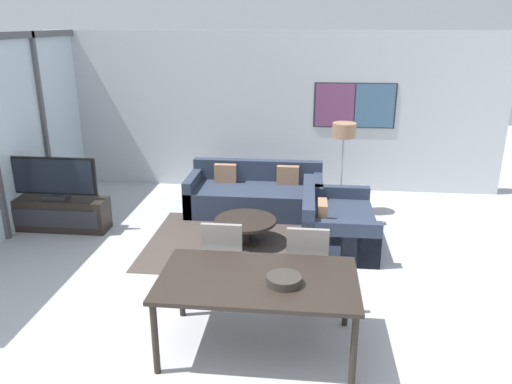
{
  "coord_description": "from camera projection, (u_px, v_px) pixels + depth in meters",
  "views": [
    {
      "loc": [
        0.67,
        -3.39,
        2.94
      ],
      "look_at": [
        0.06,
        2.37,
        0.95
      ],
      "focal_mm": 35.0,
      "sensor_mm": 36.0,
      "label": 1
    }
  ],
  "objects": [
    {
      "name": "coffee_table",
      "position": [
        245.0,
        225.0,
        6.89
      ],
      "size": [
        0.85,
        0.85,
        0.36
      ],
      "color": "black",
      "rests_on": "ground_plane"
    },
    {
      "name": "dining_chair_centre",
      "position": [
        307.0,
        263.0,
        5.22
      ],
      "size": [
        0.46,
        0.46,
        0.98
      ],
      "color": "gray",
      "rests_on": "ground_plane"
    },
    {
      "name": "sofa_side",
      "position": [
        332.0,
        225.0,
        6.91
      ],
      "size": [
        0.99,
        1.54,
        0.76
      ],
      "rotation": [
        0.0,
        0.0,
        1.57
      ],
      "color": "#2D384C",
      "rests_on": "ground_plane"
    },
    {
      "name": "tv_console",
      "position": [
        58.0,
        214.0,
        7.37
      ],
      "size": [
        1.49,
        0.4,
        0.48
      ],
      "color": "black",
      "rests_on": "ground_plane"
    },
    {
      "name": "dining_chair_left",
      "position": [
        224.0,
        258.0,
        5.33
      ],
      "size": [
        0.46,
        0.46,
        0.98
      ],
      "color": "gray",
      "rests_on": "ground_plane"
    },
    {
      "name": "dining_table",
      "position": [
        258.0,
        284.0,
        4.53
      ],
      "size": [
        1.81,
        1.03,
        0.74
      ],
      "color": "black",
      "rests_on": "ground_plane"
    },
    {
      "name": "television",
      "position": [
        53.0,
        178.0,
        7.19
      ],
      "size": [
        1.29,
        0.2,
        0.62
      ],
      "color": "#2D2D33",
      "rests_on": "tv_console"
    },
    {
      "name": "area_rug",
      "position": [
        246.0,
        243.0,
        6.97
      ],
      "size": [
        2.72,
        2.06,
        0.01
      ],
      "color": "#473D38",
      "rests_on": "ground_plane"
    },
    {
      "name": "wall_back",
      "position": [
        273.0,
        112.0,
        8.89
      ],
      "size": [
        8.14,
        0.09,
        2.8
      ],
      "color": "silver",
      "rests_on": "ground_plane"
    },
    {
      "name": "floor_lamp",
      "position": [
        344.0,
        137.0,
        7.65
      ],
      "size": [
        0.36,
        0.36,
        1.47
      ],
      "color": "#2D2D33",
      "rests_on": "ground_plane"
    },
    {
      "name": "sofa_main",
      "position": [
        255.0,
        195.0,
        8.11
      ],
      "size": [
        2.15,
        0.99,
        0.76
      ],
      "color": "#2D384C",
      "rests_on": "ground_plane"
    },
    {
      "name": "fruit_bowl",
      "position": [
        284.0,
        280.0,
        4.39
      ],
      "size": [
        0.31,
        0.31,
        0.08
      ],
      "color": "#332D28",
      "rests_on": "dining_table"
    }
  ]
}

